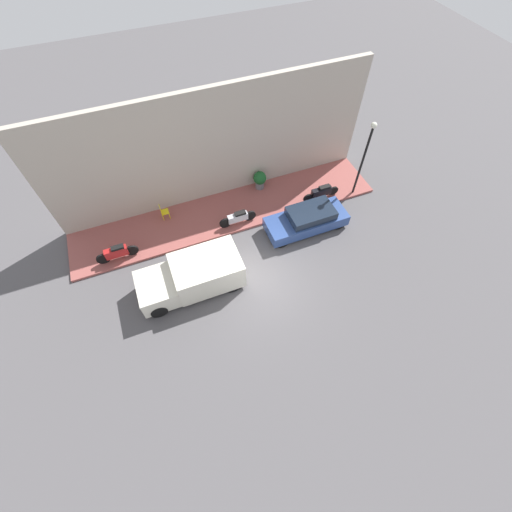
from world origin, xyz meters
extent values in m
plane|color=#514F51|center=(0.00, 0.00, 0.00)|extent=(60.00, 60.00, 0.00)
cube|color=#934C47|center=(4.81, 0.00, 0.07)|extent=(3.01, 16.60, 0.14)
cube|color=#B2A899|center=(6.47, 0.00, 3.11)|extent=(0.30, 16.60, 6.23)
cube|color=#2D4784|center=(2.33, -3.49, 0.49)|extent=(1.62, 4.24, 0.62)
cube|color=#192333|center=(2.33, -3.70, 1.03)|extent=(1.43, 2.33, 0.45)
cylinder|color=black|center=(1.64, -1.84, 0.33)|extent=(0.20, 0.65, 0.65)
cylinder|color=black|center=(3.02, -1.84, 0.33)|extent=(0.20, 0.65, 0.65)
cylinder|color=black|center=(1.64, -5.13, 0.33)|extent=(0.20, 0.65, 0.65)
cylinder|color=black|center=(3.02, -5.13, 0.33)|extent=(0.20, 0.65, 0.65)
cube|color=silver|center=(1.02, 2.21, 0.93)|extent=(2.03, 3.03, 1.45)
cube|color=silver|center=(1.02, 4.54, 0.71)|extent=(1.93, 1.63, 1.02)
cube|color=#192333|center=(1.02, 4.79, 1.00)|extent=(1.73, 0.90, 0.41)
cylinder|color=black|center=(0.13, 4.74, 0.37)|extent=(0.22, 0.74, 0.74)
cylinder|color=black|center=(1.91, 4.74, 0.37)|extent=(0.22, 0.74, 0.74)
cylinder|color=black|center=(0.13, 1.31, 0.37)|extent=(0.22, 0.74, 0.74)
cylinder|color=black|center=(1.91, 1.31, 0.37)|extent=(0.22, 0.74, 0.74)
cube|color=black|center=(3.86, -5.17, 0.60)|extent=(0.30, 1.15, 0.47)
cube|color=black|center=(3.86, -5.33, 0.90)|extent=(0.27, 0.63, 0.12)
cylinder|color=black|center=(3.86, -4.37, 0.40)|extent=(0.10, 0.53, 0.53)
cylinder|color=black|center=(3.86, -5.98, 0.40)|extent=(0.10, 0.53, 0.53)
cube|color=#B7B7BF|center=(3.79, -0.25, 0.60)|extent=(0.30, 1.07, 0.40)
cube|color=black|center=(3.79, -0.39, 0.86)|extent=(0.27, 0.58, 0.12)
cylinder|color=black|center=(3.79, 0.44, 0.45)|extent=(0.10, 0.62, 0.62)
cylinder|color=black|center=(3.79, -0.94, 0.45)|extent=(0.10, 0.62, 0.62)
cube|color=#B21E1E|center=(3.80, 5.95, 0.65)|extent=(0.30, 1.07, 0.49)
cube|color=black|center=(3.80, 5.80, 0.96)|extent=(0.27, 0.58, 0.12)
cylinder|color=black|center=(3.80, 6.63, 0.45)|extent=(0.10, 0.63, 0.63)
cylinder|color=black|center=(3.80, 5.26, 0.45)|extent=(0.10, 0.63, 0.63)
cylinder|color=black|center=(3.60, -7.13, 2.23)|extent=(0.12, 0.12, 4.18)
sphere|color=silver|center=(3.60, -7.13, 4.41)|extent=(0.30, 0.30, 0.30)
cylinder|color=slate|center=(5.88, -2.33, 0.34)|extent=(0.49, 0.49, 0.41)
sphere|color=#195123|center=(5.88, -2.33, 0.84)|extent=(0.74, 0.74, 0.74)
cube|color=yellow|center=(5.60, 3.19, 0.56)|extent=(0.40, 0.40, 0.04)
cube|color=yellow|center=(5.60, 3.37, 0.80)|extent=(0.40, 0.04, 0.44)
cylinder|color=yellow|center=(5.43, 3.02, 0.34)|extent=(0.04, 0.04, 0.40)
cylinder|color=yellow|center=(5.78, 3.02, 0.34)|extent=(0.04, 0.04, 0.40)
cylinder|color=yellow|center=(5.43, 3.36, 0.34)|extent=(0.04, 0.04, 0.40)
cylinder|color=yellow|center=(5.78, 3.36, 0.34)|extent=(0.04, 0.04, 0.40)
camera|label=1|loc=(-7.58, 3.21, 13.99)|focal=24.00mm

